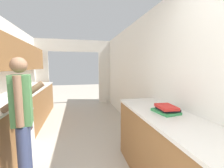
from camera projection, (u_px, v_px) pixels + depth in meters
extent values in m
cube|color=brown|center=(13.00, 55.00, 3.17)|extent=(0.32, 4.27, 0.65)
cube|color=silver|center=(149.00, 79.00, 2.89)|extent=(0.06, 7.88, 2.50)
cube|color=silver|center=(40.00, 79.00, 5.55)|extent=(0.65, 0.06, 2.05)
cube|color=silver|center=(107.00, 78.00, 6.13)|extent=(0.65, 0.06, 2.05)
cube|color=silver|center=(74.00, 46.00, 5.70)|extent=(3.19, 0.06, 0.45)
cube|color=brown|center=(34.00, 104.00, 4.14)|extent=(0.60, 2.64, 0.89)
cube|color=silver|center=(33.00, 88.00, 4.09)|extent=(0.62, 2.65, 0.03)
cube|color=brown|center=(166.00, 153.00, 1.80)|extent=(0.60, 1.80, 0.89)
cube|color=silver|center=(168.00, 116.00, 1.75)|extent=(0.62, 1.82, 0.03)
cube|color=white|center=(7.00, 128.00, 2.50)|extent=(0.62, 0.74, 0.92)
cube|color=black|center=(28.00, 126.00, 2.58)|extent=(0.01, 0.51, 0.28)
cylinder|color=#B7B7BC|center=(28.00, 113.00, 2.55)|extent=(0.02, 0.60, 0.02)
cylinder|color=#232328|center=(9.00, 103.00, 2.32)|extent=(0.16, 0.16, 0.01)
cylinder|color=#232328|center=(17.00, 99.00, 2.64)|extent=(0.16, 0.16, 0.01)
cylinder|color=#232328|center=(1.00, 99.00, 2.58)|extent=(0.16, 0.16, 0.01)
cylinder|color=#384266|center=(24.00, 160.00, 1.75)|extent=(0.15, 0.15, 0.79)
cylinder|color=#384266|center=(26.00, 152.00, 1.91)|extent=(0.15, 0.15, 0.79)
cube|color=#4C844C|center=(21.00, 100.00, 1.75)|extent=(0.24, 0.24, 0.59)
cylinder|color=#8C664C|center=(19.00, 102.00, 1.61)|extent=(0.09, 0.09, 0.56)
cylinder|color=#8C664C|center=(23.00, 97.00, 1.88)|extent=(0.51, 0.15, 0.39)
sphere|color=#8C664C|center=(19.00, 65.00, 1.70)|extent=(0.18, 0.18, 0.18)
cube|color=#33894C|center=(166.00, 111.00, 1.82)|extent=(0.26, 0.33, 0.03)
cube|color=black|center=(168.00, 109.00, 1.82)|extent=(0.22, 0.24, 0.03)
cube|color=red|center=(166.00, 107.00, 1.80)|extent=(0.21, 0.28, 0.03)
cube|color=#B7B7BC|center=(13.00, 95.00, 2.99)|extent=(0.07, 0.21, 0.00)
cube|color=black|center=(10.00, 96.00, 2.84)|extent=(0.04, 0.11, 0.02)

